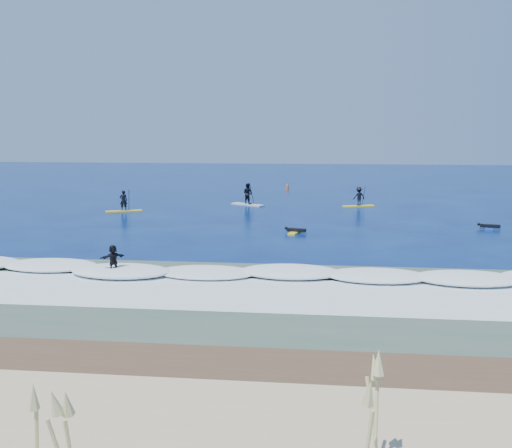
# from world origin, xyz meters

# --- Properties ---
(ground) EXTENTS (160.00, 160.00, 0.00)m
(ground) POSITION_xyz_m (0.00, 0.00, 0.00)
(ground) COLOR #04134E
(ground) RESTS_ON ground
(wet_sand_strip) EXTENTS (90.00, 5.00, 0.08)m
(wet_sand_strip) POSITION_xyz_m (0.00, -21.50, 0.00)
(wet_sand_strip) COLOR #4F3524
(wet_sand_strip) RESTS_ON ground
(shallow_water) EXTENTS (90.00, 13.00, 0.01)m
(shallow_water) POSITION_xyz_m (0.00, -14.00, 0.01)
(shallow_water) COLOR #3D5343
(shallow_water) RESTS_ON ground
(breaking_wave) EXTENTS (40.00, 6.00, 0.30)m
(breaking_wave) POSITION_xyz_m (0.00, -10.00, 0.00)
(breaking_wave) COLOR white
(breaking_wave) RESTS_ON ground
(whitewater) EXTENTS (34.00, 5.00, 0.02)m
(whitewater) POSITION_xyz_m (0.00, -13.00, 0.00)
(whitewater) COLOR silver
(whitewater) RESTS_ON ground
(dune_grass) EXTENTS (40.00, 4.00, 1.70)m
(dune_grass) POSITION_xyz_m (0.00, -27.00, 1.85)
(dune_grass) COLOR #D0C780
(dune_grass) RESTS_ON dune
(sup_paddler_left) EXTENTS (3.03, 1.92, 2.10)m
(sup_paddler_left) POSITION_xyz_m (-14.02, 10.03, 0.66)
(sup_paddler_left) COLOR yellow
(sup_paddler_left) RESTS_ON ground
(sup_paddler_center) EXTENTS (3.27, 2.47, 2.34)m
(sup_paddler_center) POSITION_xyz_m (-4.17, 15.45, 0.87)
(sup_paddler_center) COLOR silver
(sup_paddler_center) RESTS_ON ground
(sup_paddler_right) EXTENTS (2.97, 1.68, 2.03)m
(sup_paddler_right) POSITION_xyz_m (5.89, 15.49, 0.79)
(sup_paddler_right) COLOR yellow
(sup_paddler_right) RESTS_ON ground
(prone_paddler_near) EXTENTS (1.46, 1.91, 0.39)m
(prone_paddler_near) POSITION_xyz_m (0.76, 1.62, 0.13)
(prone_paddler_near) COLOR yellow
(prone_paddler_near) RESTS_ON ground
(prone_paddler_far) EXTENTS (1.52, 1.98, 0.40)m
(prone_paddler_far) POSITION_xyz_m (14.11, 4.66, 0.14)
(prone_paddler_far) COLOR #173EB2
(prone_paddler_far) RESTS_ON ground
(wave_surfer) EXTENTS (1.81, 1.61, 1.38)m
(wave_surfer) POSITION_xyz_m (-7.24, -10.88, 0.79)
(wave_surfer) COLOR white
(wave_surfer) RESTS_ON breaking_wave
(marker_buoy) EXTENTS (0.32, 0.32, 0.77)m
(marker_buoy) POSITION_xyz_m (-1.28, 29.24, 0.33)
(marker_buoy) COLOR #FD6016
(marker_buoy) RESTS_ON ground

